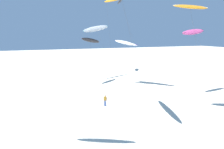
% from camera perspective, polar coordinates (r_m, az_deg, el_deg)
% --- Properties ---
extents(flying_kite_0, '(5.42, 5.57, 10.14)m').
position_cam_1_polar(flying_kite_0, '(44.66, -6.08, 9.73)').
color(flying_kite_0, black).
rests_on(flying_kite_0, ground).
extents(flying_kite_1, '(8.14, 11.55, 13.23)m').
position_cam_1_polar(flying_kite_1, '(50.11, -4.57, 13.01)').
color(flying_kite_1, white).
rests_on(flying_kite_1, ground).
extents(flying_kite_4, '(6.92, 7.39, 11.78)m').
position_cam_1_polar(flying_kite_4, '(40.22, 22.31, 11.27)').
color(flying_kite_4, '#EA5193').
rests_on(flying_kite_4, ground).
extents(flying_kite_6, '(4.71, 6.83, 14.86)m').
position_cam_1_polar(flying_kite_6, '(31.36, 21.56, 17.65)').
color(flying_kite_6, orange).
rests_on(flying_kite_6, ground).
extents(flying_kite_7, '(5.47, 9.61, 9.54)m').
position_cam_1_polar(flying_kite_7, '(42.94, 4.08, 9.05)').
color(flying_kite_7, white).
rests_on(flying_kite_7, ground).
extents(person_near_left, '(0.48, 0.30, 1.68)m').
position_cam_1_polar(person_near_left, '(29.46, -1.97, -7.31)').
color(person_near_left, '#284CA3').
rests_on(person_near_left, ground).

